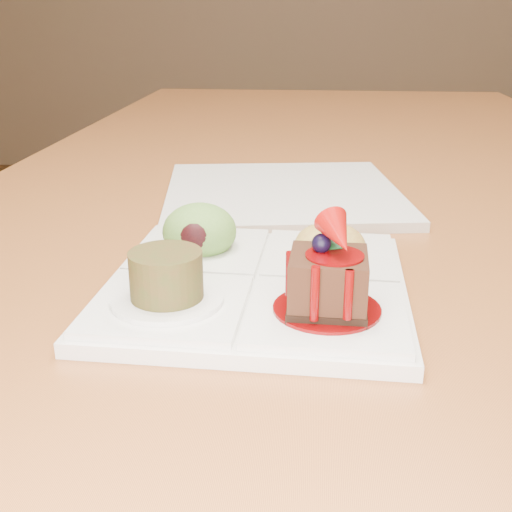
{
  "coord_description": "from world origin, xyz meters",
  "views": [
    {
      "loc": [
        -0.04,
        -1.07,
        0.98
      ],
      "look_at": [
        -0.08,
        -0.58,
        0.79
      ],
      "focal_mm": 45.0,
      "sensor_mm": 36.0,
      "label": 1
    }
  ],
  "objects": [
    {
      "name": "sampler_plate",
      "position": [
        -0.08,
        -0.57,
        0.77
      ],
      "size": [
        0.26,
        0.26,
        0.1
      ],
      "rotation": [
        0.0,
        0.0,
        -0.04
      ],
      "color": "silver",
      "rests_on": "dining_table"
    },
    {
      "name": "second_plate",
      "position": [
        -0.07,
        -0.28,
        0.76
      ],
      "size": [
        0.33,
        0.33,
        0.01
      ],
      "primitive_type": "cube",
      "rotation": [
        0.0,
        0.0,
        0.14
      ],
      "color": "silver",
      "rests_on": "dining_table"
    },
    {
      "name": "ground",
      "position": [
        0.0,
        0.0,
        0.0
      ],
      "size": [
        6.0,
        6.0,
        0.0
      ],
      "primitive_type": "plane",
      "color": "#502E17"
    },
    {
      "name": "dining_table",
      "position": [
        0.0,
        0.0,
        0.68
      ],
      "size": [
        1.0,
        1.8,
        0.75
      ],
      "color": "#9D5B28",
      "rests_on": "ground"
    }
  ]
}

